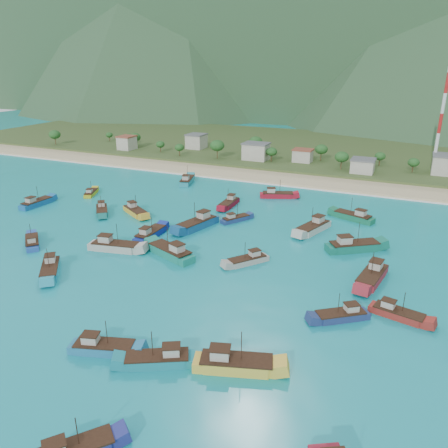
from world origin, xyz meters
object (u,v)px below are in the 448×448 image
at_px(boat_22, 37,203).
at_px(boat_30, 277,195).
at_px(boat_15, 135,212).
at_px(boat_6, 341,316).
at_px(boat_23, 353,217).
at_px(boat_28, 150,234).
at_px(radio_tower, 442,113).
at_px(boat_7, 171,252).
at_px(boat_12, 32,243).
at_px(boat_32, 102,211).
at_px(boat_14, 187,181).
at_px(boat_11, 313,228).
at_px(boat_17, 50,270).
at_px(boat_0, 372,277).
at_px(boat_25, 248,261).
at_px(boat_2, 235,365).
at_px(boat_3, 197,224).
at_px(boat_21, 235,219).
at_px(boat_16, 397,314).
at_px(boat_1, 91,193).
at_px(boat_4, 159,360).
at_px(boat_31, 103,348).
at_px(boat_10, 353,247).
at_px(boat_5, 229,204).
at_px(boat_18, 115,247).

xyz_separation_m(boat_22, boat_30, (64.34, 37.85, -0.00)).
xyz_separation_m(boat_15, boat_22, (-32.03, -5.59, -0.00)).
distance_m(boat_6, boat_23, 52.35).
bearing_deg(boat_28, radio_tower, 56.38).
bearing_deg(boat_23, boat_6, -154.53).
distance_m(boat_7, boat_28, 13.11).
relative_size(boat_6, boat_23, 0.78).
relative_size(boat_7, boat_12, 1.48).
bearing_deg(boat_32, boat_14, -139.52).
relative_size(boat_11, boat_23, 1.08).
distance_m(boat_23, boat_28, 55.77).
distance_m(boat_14, boat_17, 74.89).
xyz_separation_m(boat_0, boat_25, (-25.60, -2.40, -0.28)).
relative_size(boat_0, boat_2, 1.03).
distance_m(boat_3, boat_22, 53.43).
xyz_separation_m(boat_21, boat_23, (29.41, 14.32, 0.28)).
distance_m(radio_tower, boat_16, 114.90).
height_order(boat_14, boat_22, boat_14).
distance_m(boat_1, boat_28, 44.88).
xyz_separation_m(boat_0, boat_14, (-69.60, 51.08, -0.05)).
xyz_separation_m(boat_4, boat_6, (22.07, 22.73, -0.10)).
bearing_deg(boat_28, boat_12, -146.48).
height_order(boat_2, boat_31, boat_2).
height_order(boat_7, boat_10, boat_7).
relative_size(boat_12, boat_17, 0.86).
relative_size(radio_tower, boat_25, 4.74).
bearing_deg(boat_23, boat_30, 84.74).
xyz_separation_m(boat_1, boat_6, (88.31, -41.75, 0.09)).
distance_m(boat_15, boat_21, 29.27).
relative_size(boat_7, boat_22, 1.20).
distance_m(boat_1, boat_17, 57.14).
height_order(boat_1, boat_22, boat_22).
xyz_separation_m(boat_11, boat_14, (-52.61, 28.76, -0.07)).
distance_m(boat_5, boat_7, 38.99).
bearing_deg(boat_17, boat_4, 116.92).
relative_size(boat_2, boat_18, 0.97).
distance_m(boat_10, boat_30, 44.02).
bearing_deg(boat_32, boat_21, 153.98).
bearing_deg(boat_2, boat_23, 157.83).
distance_m(boat_6, boat_15, 71.07).
height_order(radio_tower, boat_21, radio_tower).
bearing_deg(boat_15, boat_32, -40.17).
height_order(boat_3, boat_18, boat_3).
height_order(boat_2, boat_25, boat_2).
xyz_separation_m(boat_17, boat_22, (-37.51, 32.68, 0.01)).
relative_size(boat_1, boat_3, 0.65).
bearing_deg(boat_1, boat_25, -46.29).
xyz_separation_m(boat_3, boat_15, (-21.31, 2.38, -0.24)).
distance_m(boat_4, boat_18, 43.86).
height_order(boat_28, boat_31, boat_28).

